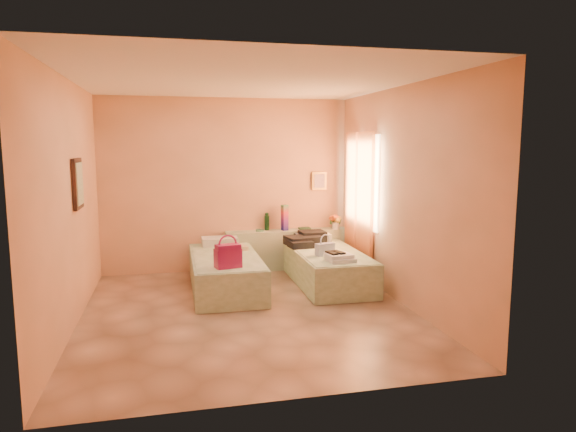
# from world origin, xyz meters

# --- Properties ---
(ground) EXTENTS (4.50, 4.50, 0.00)m
(ground) POSITION_xyz_m (0.00, 0.00, 0.00)
(ground) COLOR tan
(ground) RESTS_ON ground
(room_walls) EXTENTS (4.02, 4.51, 2.81)m
(room_walls) POSITION_xyz_m (0.21, 0.57, 1.79)
(room_walls) COLOR #EEAB7F
(room_walls) RESTS_ON ground
(headboard_ledge) EXTENTS (2.05, 0.30, 0.65)m
(headboard_ledge) POSITION_xyz_m (0.98, 2.10, 0.33)
(headboard_ledge) COLOR #9AA789
(headboard_ledge) RESTS_ON ground
(bed_left) EXTENTS (0.92, 2.01, 0.50)m
(bed_left) POSITION_xyz_m (-0.17, 1.05, 0.25)
(bed_left) COLOR beige
(bed_left) RESTS_ON ground
(bed_right) EXTENTS (0.92, 2.01, 0.50)m
(bed_right) POSITION_xyz_m (1.34, 1.05, 0.25)
(bed_right) COLOR beige
(bed_right) RESTS_ON ground
(water_bottle) EXTENTS (0.09, 0.09, 0.28)m
(water_bottle) POSITION_xyz_m (0.64, 2.18, 0.79)
(water_bottle) COLOR #14391E
(water_bottle) RESTS_ON headboard_ledge
(rainbow_box) EXTENTS (0.12, 0.12, 0.42)m
(rainbow_box) POSITION_xyz_m (0.93, 2.09, 0.86)
(rainbow_box) COLOR #981249
(rainbow_box) RESTS_ON headboard_ledge
(small_dish) EXTENTS (0.15, 0.15, 0.03)m
(small_dish) POSITION_xyz_m (0.50, 2.08, 0.67)
(small_dish) COLOR #498669
(small_dish) RESTS_ON headboard_ledge
(green_book) EXTENTS (0.19, 0.14, 0.03)m
(green_book) POSITION_xyz_m (1.27, 2.12, 0.67)
(green_book) COLOR #23412D
(green_book) RESTS_ON headboard_ledge
(flower_vase) EXTENTS (0.29, 0.29, 0.29)m
(flower_vase) POSITION_xyz_m (1.78, 2.02, 0.80)
(flower_vase) COLOR beige
(flower_vase) RESTS_ON headboard_ledge
(magenta_handbag) EXTENTS (0.36, 0.25, 0.30)m
(magenta_handbag) POSITION_xyz_m (-0.21, 0.33, 0.65)
(magenta_handbag) COLOR #981249
(magenta_handbag) RESTS_ON bed_left
(khaki_garment) EXTENTS (0.42, 0.37, 0.06)m
(khaki_garment) POSITION_xyz_m (-0.01, 1.40, 0.53)
(khaki_garment) COLOR tan
(khaki_garment) RESTS_ON bed_left
(clothes_pile) EXTENTS (0.67, 0.67, 0.18)m
(clothes_pile) POSITION_xyz_m (1.16, 1.57, 0.59)
(clothes_pile) COLOR black
(clothes_pile) RESTS_ON bed_right
(blue_handbag) EXTENTS (0.29, 0.18, 0.17)m
(blue_handbag) POSITION_xyz_m (1.21, 0.75, 0.59)
(blue_handbag) COLOR #3D5194
(blue_handbag) RESTS_ON bed_right
(towel_stack) EXTENTS (0.37, 0.33, 0.10)m
(towel_stack) POSITION_xyz_m (1.31, 0.34, 0.55)
(towel_stack) COLOR white
(towel_stack) RESTS_ON bed_right
(sandal_pair) EXTENTS (0.21, 0.25, 0.02)m
(sandal_pair) POSITION_xyz_m (1.25, 0.39, 0.61)
(sandal_pair) COLOR black
(sandal_pair) RESTS_ON towel_stack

